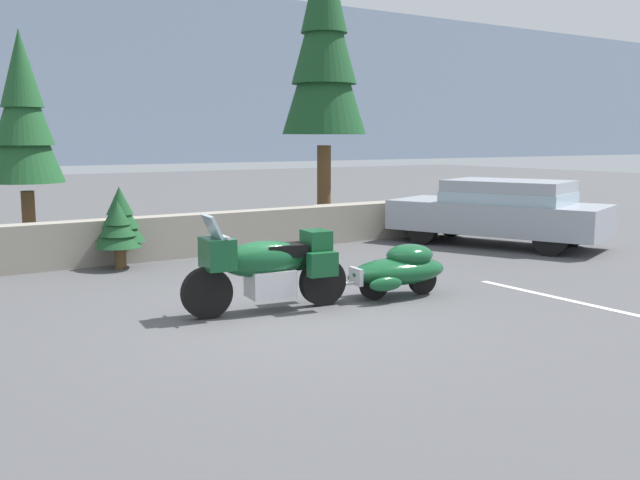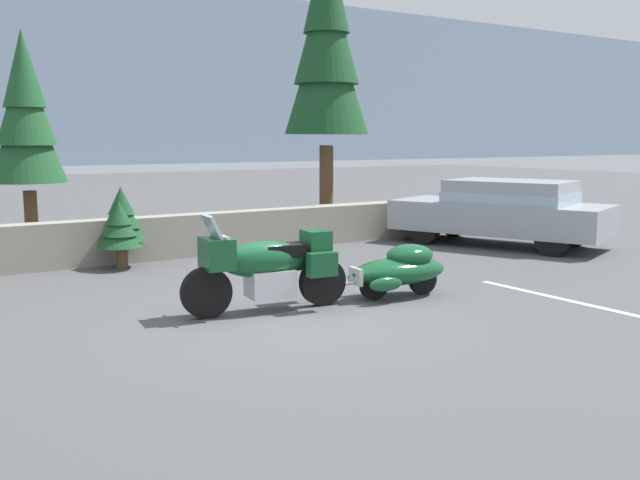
% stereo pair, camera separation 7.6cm
% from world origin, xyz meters
% --- Properties ---
extents(ground_plane, '(80.00, 80.00, 0.00)m').
position_xyz_m(ground_plane, '(0.00, 0.00, 0.00)').
color(ground_plane, '#4C4C4F').
extents(stone_guard_wall, '(24.00, 0.60, 0.96)m').
position_xyz_m(stone_guard_wall, '(-0.14, 5.32, 0.44)').
color(stone_guard_wall, gray).
rests_on(stone_guard_wall, ground).
extents(touring_motorcycle, '(2.31, 0.92, 1.33)m').
position_xyz_m(touring_motorcycle, '(-0.07, 0.46, 0.62)').
color(touring_motorcycle, black).
rests_on(touring_motorcycle, ground).
extents(car_shaped_trailer, '(2.23, 0.91, 0.76)m').
position_xyz_m(car_shaped_trailer, '(1.99, 0.19, 0.41)').
color(car_shaped_trailer, black).
rests_on(car_shaped_trailer, ground).
extents(sedan_at_right_edge, '(3.36, 4.85, 1.41)m').
position_xyz_m(sedan_at_right_edge, '(7.06, 2.91, 0.77)').
color(sedan_at_right_edge, black).
rests_on(sedan_at_right_edge, ground).
extents(pine_tree_tall, '(2.07, 2.07, 7.34)m').
position_xyz_m(pine_tree_tall, '(5.37, 7.22, 4.60)').
color(pine_tree_tall, brown).
rests_on(pine_tree_tall, ground).
extents(pine_tree_secondary, '(1.46, 1.46, 4.38)m').
position_xyz_m(pine_tree_secondary, '(-1.66, 7.21, 2.74)').
color(pine_tree_secondary, brown).
rests_on(pine_tree_secondary, ground).
extents(pine_sapling_near, '(0.81, 0.81, 1.21)m').
position_xyz_m(pine_sapling_near, '(-0.70, 4.64, 0.75)').
color(pine_sapling_near, brown).
rests_on(pine_sapling_near, ground).
extents(pine_sapling_farther, '(0.86, 0.86, 1.44)m').
position_xyz_m(pine_sapling_farther, '(-0.61, 4.79, 0.90)').
color(pine_sapling_farther, brown).
rests_on(pine_sapling_farther, ground).
extents(parking_stripe_marker, '(0.12, 3.60, 0.01)m').
position_xyz_m(parking_stripe_marker, '(3.84, -1.50, 0.00)').
color(parking_stripe_marker, silver).
rests_on(parking_stripe_marker, ground).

